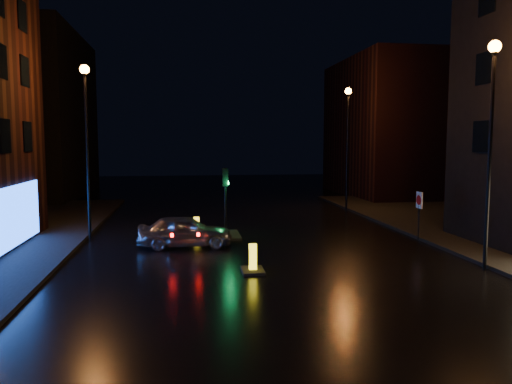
# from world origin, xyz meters

# --- Properties ---
(ground) EXTENTS (120.00, 120.00, 0.00)m
(ground) POSITION_xyz_m (0.00, 0.00, 0.00)
(ground) COLOR black
(ground) RESTS_ON ground
(building_far_left) EXTENTS (8.00, 16.00, 14.00)m
(building_far_left) POSITION_xyz_m (-16.00, 35.00, 7.00)
(building_far_left) COLOR black
(building_far_left) RESTS_ON ground
(building_far_right) EXTENTS (8.00, 14.00, 12.00)m
(building_far_right) POSITION_xyz_m (15.00, 32.00, 6.00)
(building_far_right) COLOR black
(building_far_right) RESTS_ON ground
(street_lamp_lfar) EXTENTS (0.44, 0.44, 8.37)m
(street_lamp_lfar) POSITION_xyz_m (-7.80, 14.00, 5.56)
(street_lamp_lfar) COLOR black
(street_lamp_lfar) RESTS_ON ground
(street_lamp_rnear) EXTENTS (0.44, 0.44, 8.37)m
(street_lamp_rnear) POSITION_xyz_m (7.80, 6.00, 5.56)
(street_lamp_rnear) COLOR black
(street_lamp_rnear) RESTS_ON ground
(street_lamp_rfar) EXTENTS (0.44, 0.44, 8.37)m
(street_lamp_rfar) POSITION_xyz_m (7.80, 22.00, 5.56)
(street_lamp_rfar) COLOR black
(street_lamp_rfar) RESTS_ON ground
(traffic_signal) EXTENTS (1.40, 2.40, 3.45)m
(traffic_signal) POSITION_xyz_m (-1.20, 14.00, 0.50)
(traffic_signal) COLOR black
(traffic_signal) RESTS_ON ground
(silver_hatchback) EXTENTS (4.27, 1.77, 1.45)m
(silver_hatchback) POSITION_xyz_m (-3.23, 11.77, 0.72)
(silver_hatchback) COLOR #A6A8AE
(silver_hatchback) RESTS_ON ground
(bollard_near) EXTENTS (0.82, 1.21, 1.05)m
(bollard_near) POSITION_xyz_m (-0.79, 6.97, 0.23)
(bollard_near) COLOR black
(bollard_near) RESTS_ON ground
(bollard_far) EXTENTS (0.83, 1.19, 1.00)m
(bollard_far) POSITION_xyz_m (-2.65, 14.08, 0.22)
(bollard_far) COLOR black
(bollard_far) RESTS_ON ground
(road_sign_right) EXTENTS (0.07, 0.58, 2.39)m
(road_sign_right) POSITION_xyz_m (7.85, 11.43, 1.79)
(road_sign_right) COLOR black
(road_sign_right) RESTS_ON ground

